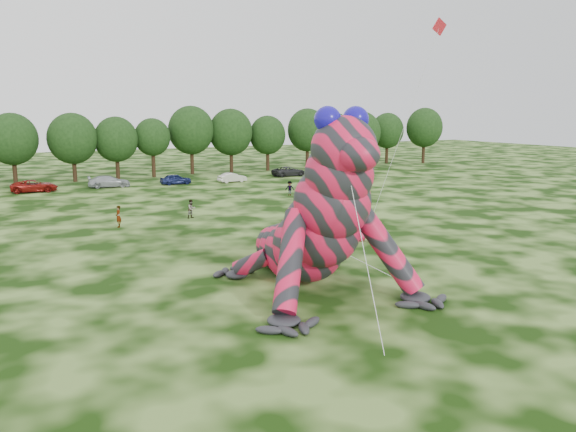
# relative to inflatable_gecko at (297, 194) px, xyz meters

# --- Properties ---
(ground) EXTENTS (240.00, 240.00, 0.00)m
(ground) POSITION_rel_inflatable_gecko_xyz_m (4.32, -2.24, -4.99)
(ground) COLOR #16330A
(ground) RESTS_ON ground
(inflatable_gecko) EXTENTS (17.37, 20.43, 9.99)m
(inflatable_gecko) POSITION_rel_inflatable_gecko_xyz_m (0.00, 0.00, 0.00)
(inflatable_gecko) COLOR #DF1743
(inflatable_gecko) RESTS_ON ground
(flying_kite) EXTENTS (4.28, 4.06, 16.75)m
(flying_kite) POSITION_rel_inflatable_gecko_xyz_m (14.26, 5.27, 9.64)
(flying_kite) COLOR red
(flying_kite) RESTS_ON ground
(tree_6) EXTENTS (6.52, 5.86, 9.49)m
(tree_6) POSITION_rel_inflatable_gecko_xyz_m (-13.23, 54.44, -0.25)
(tree_6) COLOR black
(tree_6) RESTS_ON ground
(tree_7) EXTENTS (6.68, 6.01, 9.48)m
(tree_7) POSITION_rel_inflatable_gecko_xyz_m (-5.76, 54.56, -0.26)
(tree_7) COLOR black
(tree_7) RESTS_ON ground
(tree_8) EXTENTS (6.14, 5.53, 8.94)m
(tree_8) POSITION_rel_inflatable_gecko_xyz_m (0.10, 54.75, -0.52)
(tree_8) COLOR black
(tree_8) RESTS_ON ground
(tree_9) EXTENTS (5.27, 4.74, 8.68)m
(tree_9) POSITION_rel_inflatable_gecko_xyz_m (5.39, 55.11, -0.65)
(tree_9) COLOR black
(tree_9) RESTS_ON ground
(tree_10) EXTENTS (7.09, 6.38, 10.50)m
(tree_10) POSITION_rel_inflatable_gecko_xyz_m (11.72, 56.34, 0.26)
(tree_10) COLOR black
(tree_10) RESTS_ON ground
(tree_11) EXTENTS (7.01, 6.31, 10.07)m
(tree_11) POSITION_rel_inflatable_gecko_xyz_m (18.11, 55.95, 0.04)
(tree_11) COLOR black
(tree_11) RESTS_ON ground
(tree_12) EXTENTS (5.99, 5.39, 8.97)m
(tree_12) POSITION_rel_inflatable_gecko_xyz_m (24.34, 55.50, -0.51)
(tree_12) COLOR black
(tree_12) RESTS_ON ground
(tree_13) EXTENTS (6.83, 6.15, 10.13)m
(tree_13) POSITION_rel_inflatable_gecko_xyz_m (31.45, 54.89, 0.07)
(tree_13) COLOR black
(tree_13) RESTS_ON ground
(tree_14) EXTENTS (6.82, 6.14, 9.40)m
(tree_14) POSITION_rel_inflatable_gecko_xyz_m (37.78, 56.48, -0.29)
(tree_14) COLOR black
(tree_14) RESTS_ON ground
(tree_15) EXTENTS (7.17, 6.45, 9.63)m
(tree_15) POSITION_rel_inflatable_gecko_xyz_m (42.80, 55.53, -0.18)
(tree_15) COLOR black
(tree_15) RESTS_ON ground
(tree_16) EXTENTS (6.26, 5.63, 9.37)m
(tree_16) POSITION_rel_inflatable_gecko_xyz_m (49.77, 57.13, -0.31)
(tree_16) COLOR black
(tree_16) RESTS_ON ground
(tree_17) EXTENTS (6.98, 6.28, 10.30)m
(tree_17) POSITION_rel_inflatable_gecko_xyz_m (56.27, 54.42, 0.16)
(tree_17) COLOR black
(tree_17) RESTS_ON ground
(car_2) EXTENTS (5.53, 2.88, 1.49)m
(car_2) POSITION_rel_inflatable_gecko_xyz_m (-11.46, 46.09, -4.25)
(car_2) COLOR maroon
(car_2) RESTS_ON ground
(car_3) EXTENTS (5.42, 2.73, 1.51)m
(car_3) POSITION_rel_inflatable_gecko_xyz_m (-2.61, 46.35, -4.24)
(car_3) COLOR #A0A4A8
(car_3) RESTS_ON ground
(car_4) EXTENTS (4.12, 1.66, 1.40)m
(car_4) POSITION_rel_inflatable_gecko_xyz_m (5.85, 45.23, -4.29)
(car_4) COLOR #161E51
(car_4) RESTS_ON ground
(car_5) EXTENTS (4.11, 1.82, 1.31)m
(car_5) POSITION_rel_inflatable_gecko_xyz_m (13.41, 43.88, -4.34)
(car_5) COLOR beige
(car_5) RESTS_ON ground
(car_6) EXTENTS (5.42, 2.89, 1.45)m
(car_6) POSITION_rel_inflatable_gecko_xyz_m (23.77, 46.87, -4.27)
(car_6) COLOR #252528
(car_6) RESTS_ON ground
(car_7) EXTENTS (4.42, 2.01, 1.25)m
(car_7) POSITION_rel_inflatable_gecko_xyz_m (29.46, 45.66, -4.37)
(car_7) COLOR white
(car_7) RESTS_ON ground
(spectator_2) EXTENTS (1.25, 1.09, 1.68)m
(spectator_2) POSITION_rel_inflatable_gecko_xyz_m (14.82, 29.36, -4.16)
(spectator_2) COLOR gray
(spectator_2) RESTS_ON ground
(spectator_5) EXTENTS (1.72, 1.07, 1.77)m
(spectator_5) POSITION_rel_inflatable_gecko_xyz_m (12.08, 16.50, -4.11)
(spectator_5) COLOR gray
(spectator_5) RESTS_ON ground
(spectator_3) EXTENTS (0.82, 1.20, 1.89)m
(spectator_3) POSITION_rel_inflatable_gecko_xyz_m (16.65, 27.80, -4.05)
(spectator_3) COLOR gray
(spectator_3) RESTS_ON ground
(spectator_0) EXTENTS (0.59, 0.76, 1.84)m
(spectator_0) POSITION_rel_inflatable_gecko_xyz_m (-6.45, 19.91, -4.07)
(spectator_0) COLOR gray
(spectator_0) RESTS_ON ground
(spectator_1) EXTENTS (1.01, 0.90, 1.71)m
(spectator_1) POSITION_rel_inflatable_gecko_xyz_m (0.31, 21.05, -4.14)
(spectator_1) COLOR gray
(spectator_1) RESTS_ON ground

